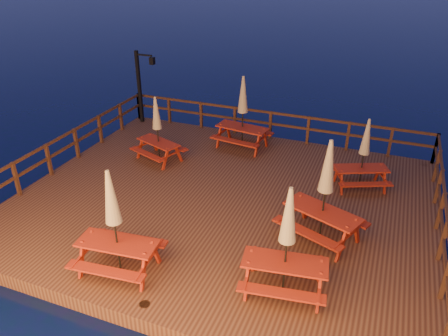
% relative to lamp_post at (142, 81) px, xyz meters
% --- Properties ---
extents(ground, '(500.00, 500.00, 0.00)m').
position_rel_lamp_post_xyz_m(ground, '(5.39, -4.55, -2.20)').
color(ground, black).
rests_on(ground, ground).
extents(deck, '(12.00, 10.00, 0.40)m').
position_rel_lamp_post_xyz_m(deck, '(5.39, -4.55, -2.00)').
color(deck, '#412115').
rests_on(deck, ground).
extents(deck_piles, '(11.44, 9.44, 1.40)m').
position_rel_lamp_post_xyz_m(deck_piles, '(5.39, -4.55, -2.50)').
color(deck_piles, '#391D12').
rests_on(deck_piles, ground).
extents(railing, '(11.80, 9.75, 1.10)m').
position_rel_lamp_post_xyz_m(railing, '(5.39, -2.77, -1.03)').
color(railing, '#391D12').
rests_on(railing, deck).
extents(lamp_post, '(0.85, 0.18, 3.00)m').
position_rel_lamp_post_xyz_m(lamp_post, '(0.00, 0.00, 0.00)').
color(lamp_post, black).
rests_on(lamp_post, deck).
extents(picnic_table_0, '(1.99, 1.84, 2.28)m').
position_rel_lamp_post_xyz_m(picnic_table_0, '(9.06, -2.36, -0.61)').
color(picnic_table_0, maroon).
rests_on(picnic_table_0, deck).
extents(picnic_table_1, '(2.03, 1.75, 2.61)m').
position_rel_lamp_post_xyz_m(picnic_table_1, '(8.01, -7.64, -0.44)').
color(picnic_table_1, maroon).
rests_on(picnic_table_1, deck).
extents(picnic_table_2, '(1.99, 1.70, 2.63)m').
position_rel_lamp_post_xyz_m(picnic_table_2, '(4.30, -8.40, -0.43)').
color(picnic_table_2, maroon).
rests_on(picnic_table_2, deck).
extents(picnic_table_3, '(2.39, 2.20, 2.77)m').
position_rel_lamp_post_xyz_m(picnic_table_3, '(8.41, -5.44, -0.35)').
color(picnic_table_3, maroon).
rests_on(picnic_table_3, deck).
extents(picnic_table_4, '(2.08, 1.79, 2.70)m').
position_rel_lamp_post_xyz_m(picnic_table_4, '(4.66, -0.89, -0.39)').
color(picnic_table_4, maroon).
rests_on(picnic_table_4, deck).
extents(picnic_table_5, '(1.97, 1.80, 2.30)m').
position_rel_lamp_post_xyz_m(picnic_table_5, '(2.31, -2.95, -0.60)').
color(picnic_table_5, maroon).
rests_on(picnic_table_5, deck).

